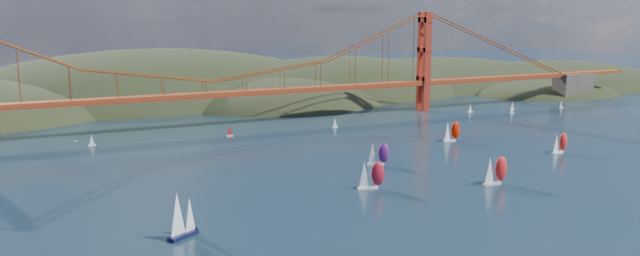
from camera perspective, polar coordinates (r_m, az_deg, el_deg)
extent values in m
ellipsoid|color=black|center=(425.88, -14.94, 0.56)|extent=(300.00, 180.00, 96.00)
ellipsoid|color=black|center=(433.08, 1.57, 1.56)|extent=(220.00, 140.00, 76.00)
ellipsoid|color=black|center=(385.35, -3.16, 1.13)|extent=(140.00, 110.00, 48.00)
ellipsoid|color=black|center=(494.78, 9.97, 2.89)|extent=(260.00, 160.00, 60.00)
ellipsoid|color=black|center=(517.99, 20.30, 2.89)|extent=(220.00, 150.00, 52.00)
ellipsoid|color=black|center=(457.87, 19.81, 2.49)|extent=(120.00, 90.00, 28.00)
cube|color=#943715|center=(306.81, -9.59, 3.11)|extent=(440.00, 7.00, 1.60)
cube|color=maroon|center=(306.97, -9.58, 2.89)|extent=(440.00, 7.00, 0.80)
cube|color=maroon|center=(355.47, 9.48, 6.02)|extent=(4.00, 8.50, 55.00)
cube|color=#4C443D|center=(431.17, 22.12, 3.58)|extent=(24.00, 12.00, 16.00)
cube|color=#943715|center=(439.12, 23.27, 4.67)|extent=(52.00, 7.00, 1.60)
cube|color=black|center=(162.24, -12.40, -9.57)|extent=(8.58, 6.57, 1.03)
cylinder|color=#99999E|center=(160.33, -12.39, -7.27)|extent=(0.13, 0.13, 12.42)
cone|color=white|center=(159.24, -12.90, -7.66)|extent=(6.63, 6.63, 10.93)
cone|color=white|center=(162.32, -11.81, -7.72)|extent=(4.73, 4.73, 8.69)
cube|color=white|center=(199.60, 4.36, -5.50)|extent=(6.41, 2.94, 0.74)
cylinder|color=#99999E|center=(198.34, 4.46, -4.10)|extent=(0.09, 0.09, 9.29)
cone|color=white|center=(198.05, 4.07, -4.26)|extent=(4.09, 4.09, 8.17)
ellipsoid|color=#AD1728|center=(199.38, 5.31, -4.17)|extent=(4.79, 3.54, 7.80)
cube|color=silver|center=(211.18, 15.44, -4.95)|extent=(6.51, 2.02, 0.77)
cylinder|color=#99999E|center=(210.07, 15.57, -3.56)|extent=(0.10, 0.10, 9.69)
cone|color=white|center=(209.22, 15.26, -3.74)|extent=(3.73, 3.73, 8.52)
ellipsoid|color=red|center=(212.31, 16.22, -3.58)|extent=(4.61, 2.99, 8.14)
cube|color=white|center=(264.69, 20.88, -2.12)|extent=(5.81, 2.30, 0.68)
cylinder|color=#99999E|center=(263.98, 20.99, -1.14)|extent=(0.08, 0.08, 8.48)
cone|color=white|center=(263.04, 20.81, -1.27)|extent=(3.55, 3.55, 7.47)
ellipsoid|color=red|center=(266.29, 21.35, -1.16)|extent=(4.25, 2.98, 7.13)
cube|color=silver|center=(275.01, 11.73, -1.16)|extent=(6.15, 2.16, 0.72)
cylinder|color=#99999E|center=(274.26, 11.82, -0.15)|extent=(0.09, 0.09, 9.05)
cone|color=white|center=(273.45, 11.59, -0.27)|extent=(3.64, 3.64, 7.97)
ellipsoid|color=red|center=(276.30, 12.29, -0.18)|extent=(4.42, 2.98, 7.60)
cube|color=silver|center=(229.66, 5.06, -3.34)|extent=(5.97, 3.38, 0.69)
cylinder|color=#99999E|center=(228.62, 5.15, -2.20)|extent=(0.09, 0.09, 8.63)
cone|color=white|center=(228.48, 4.82, -2.32)|extent=(4.09, 4.09, 7.60)
ellipsoid|color=#B70A2A|center=(229.27, 5.85, -2.29)|extent=(4.63, 3.69, 7.25)
cube|color=silver|center=(277.88, -20.12, -1.50)|extent=(3.00, 1.00, 0.50)
cone|color=white|center=(277.42, -20.15, -1.02)|extent=(2.00, 2.00, 4.20)
cube|color=silver|center=(356.08, 13.57, 1.45)|extent=(3.00, 1.00, 0.50)
cone|color=white|center=(355.72, 13.58, 1.82)|extent=(2.00, 2.00, 4.20)
cube|color=silver|center=(357.38, 17.12, 1.30)|extent=(3.00, 1.00, 0.50)
cone|color=white|center=(357.02, 17.14, 1.68)|extent=(2.00, 2.00, 4.20)
cube|color=silver|center=(371.81, 17.16, 1.66)|extent=(3.00, 1.00, 0.50)
cone|color=white|center=(371.46, 17.18, 2.01)|extent=(2.00, 2.00, 4.20)
cube|color=silver|center=(385.61, 21.17, 1.72)|extent=(3.00, 1.00, 0.50)
cone|color=white|center=(385.28, 21.19, 2.06)|extent=(2.00, 2.00, 4.20)
cube|color=silver|center=(301.66, 1.38, 0.10)|extent=(3.00, 1.00, 0.50)
cone|color=white|center=(301.24, 1.38, 0.54)|extent=(2.00, 2.00, 4.20)
cube|color=silver|center=(283.49, -8.24, -0.71)|extent=(3.00, 1.00, 0.50)
cone|color=red|center=(283.04, -8.26, -0.24)|extent=(2.00, 2.00, 4.20)
ellipsoid|color=white|center=(145.05, -21.46, -1.10)|extent=(0.90, 0.25, 0.17)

